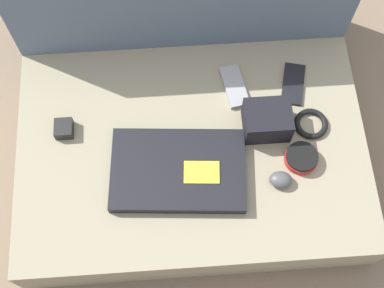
% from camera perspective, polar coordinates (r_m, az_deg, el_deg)
% --- Properties ---
extents(ground_plane, '(8.00, 8.00, 0.00)m').
position_cam_1_polar(ground_plane, '(1.55, 0.00, -2.44)').
color(ground_plane, '#7A6651').
extents(couch_seat, '(0.93, 0.63, 0.15)m').
position_cam_1_polar(couch_seat, '(1.48, 0.00, -1.43)').
color(couch_seat, gray).
rests_on(couch_seat, ground_plane).
extents(laptop, '(0.36, 0.25, 0.03)m').
position_cam_1_polar(laptop, '(1.37, -1.47, -2.82)').
color(laptop, black).
rests_on(laptop, couch_seat).
extents(computer_mouse, '(0.06, 0.05, 0.03)m').
position_cam_1_polar(computer_mouse, '(1.38, 9.44, -3.77)').
color(computer_mouse, '#4C4C51').
rests_on(computer_mouse, couch_seat).
extents(speaker_puck, '(0.09, 0.09, 0.03)m').
position_cam_1_polar(speaker_puck, '(1.41, 11.59, -1.45)').
color(speaker_puck, red).
rests_on(speaker_puck, couch_seat).
extents(phone_silver, '(0.09, 0.14, 0.01)m').
position_cam_1_polar(phone_silver, '(1.52, 10.75, 6.31)').
color(phone_silver, black).
rests_on(phone_silver, couch_seat).
extents(phone_black, '(0.07, 0.14, 0.01)m').
position_cam_1_polar(phone_black, '(1.49, 4.54, 6.15)').
color(phone_black, '#99999E').
rests_on(phone_black, couch_seat).
extents(camera_pouch, '(0.12, 0.10, 0.08)m').
position_cam_1_polar(camera_pouch, '(1.41, 8.02, 2.51)').
color(camera_pouch, black).
rests_on(camera_pouch, couch_seat).
extents(charger_brick, '(0.05, 0.05, 0.03)m').
position_cam_1_polar(charger_brick, '(1.46, -13.51, 1.61)').
color(charger_brick, black).
rests_on(charger_brick, couch_seat).
extents(cable_coil, '(0.09, 0.09, 0.02)m').
position_cam_1_polar(cable_coil, '(1.47, 12.59, 2.12)').
color(cable_coil, black).
rests_on(cable_coil, couch_seat).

